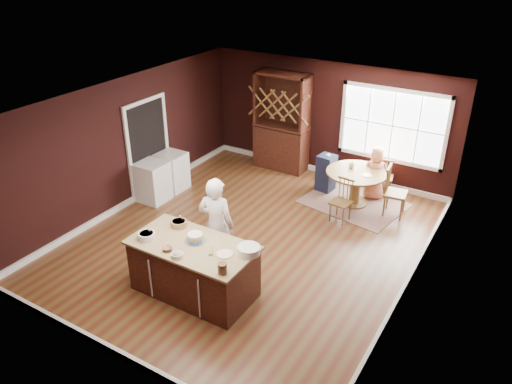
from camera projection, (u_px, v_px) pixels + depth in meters
room_shell at (250, 175)px, 8.91m from camera, size 7.00×7.00×7.00m
window at (393, 126)px, 10.79m from camera, size 2.36×0.10×1.66m
doorway at (149, 149)px, 10.87m from camera, size 0.08×1.26×2.13m
kitchen_island at (194, 269)px, 7.93m from camera, size 1.99×1.04×0.92m
dining_table at (356, 181)px, 10.56m from camera, size 1.27×1.27×0.75m
baker at (216, 225)px, 8.31m from camera, size 0.71×0.54×1.73m
layer_cake at (195, 238)px, 7.75m from camera, size 0.33×0.33×0.14m
bowl_blue at (147, 236)px, 7.82m from camera, size 0.27×0.27×0.10m
bowl_yellow at (179, 223)px, 8.16m from camera, size 0.27×0.27×0.10m
bowl_pink at (167, 249)px, 7.53m from camera, size 0.15×0.15×0.06m
bowl_olive at (177, 255)px, 7.38m from camera, size 0.18×0.18×0.07m
drinking_glass at (211, 251)px, 7.41m from camera, size 0.08×0.08×0.15m
dinner_plate at (225, 254)px, 7.45m from camera, size 0.25×0.25×0.02m
white_tub at (249, 250)px, 7.45m from camera, size 0.35×0.35×0.12m
stoneware_crock at (222, 268)px, 7.01m from camera, size 0.14×0.14×0.16m
toy_figurine at (223, 265)px, 7.14m from camera, size 0.05×0.05×0.08m
rug at (354, 203)px, 10.80m from camera, size 2.26×1.89×0.01m
chair_east at (396, 191)px, 10.13m from camera, size 0.48×0.50×1.08m
chair_south at (341, 201)px, 9.94m from camera, size 0.42×0.40×0.91m
chair_north at (384, 175)px, 10.98m from camera, size 0.45×0.44×0.92m
seated_woman at (375, 173)px, 10.78m from camera, size 0.67×0.54×1.19m
high_chair at (326, 172)px, 11.17m from camera, size 0.40×0.40×0.88m
toddler at (331, 156)px, 11.04m from camera, size 0.18×0.14×0.26m
table_plate at (367, 175)px, 10.29m from camera, size 0.19×0.19×0.01m
table_cup at (352, 165)px, 10.63m from camera, size 0.16×0.16×0.10m
hutch at (282, 122)px, 11.93m from camera, size 1.30×0.54×2.37m
washer at (153, 182)px, 10.75m from camera, size 0.60×0.58×0.87m
dryer at (172, 171)px, 11.24m from camera, size 0.59×0.57×0.86m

